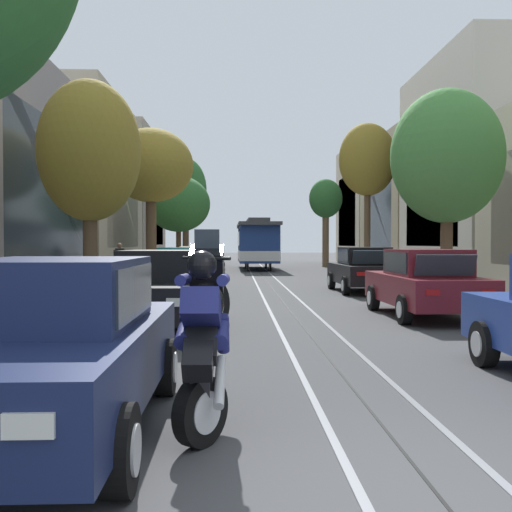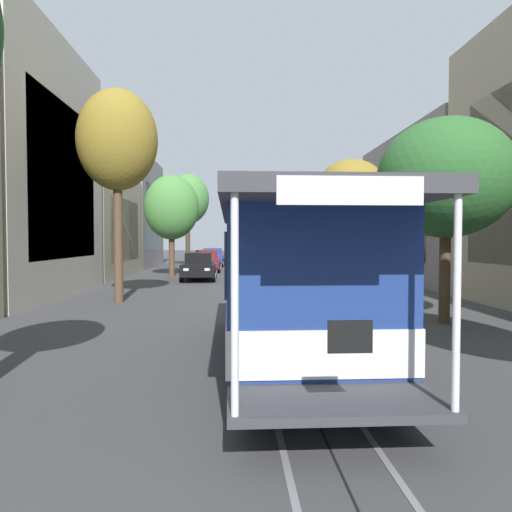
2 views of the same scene
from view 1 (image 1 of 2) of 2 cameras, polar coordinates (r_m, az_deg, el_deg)
name	(u,v)px [view 1 (image 1 of 2)]	position (r m, az deg, el deg)	size (l,w,h in m)	color
ground_plane	(269,284)	(24.79, 1.26, -2.72)	(160.00, 160.00, 0.00)	#424244
trolley_track_rails	(265,279)	(28.09, 0.88, -2.25)	(1.14, 61.08, 0.01)	gray
building_facade_left	(70,189)	(33.36, -17.66, 6.26)	(5.70, 52.78, 10.58)	gray
building_facade_right	(470,187)	(31.78, 20.08, 6.30)	(5.78, 52.78, 10.51)	gray
parked_car_navy_near_left	(51,345)	(5.67, -19.29, -8.19)	(2.01, 4.37, 1.58)	#19234C
parked_car_black_second_left	(162,289)	(12.01, -9.14, -3.17)	(2.09, 4.40, 1.58)	black
parked_car_teal_mid_left	(183,272)	(18.65, -7.06, -1.59)	(2.06, 4.39, 1.58)	#196B70
parked_car_beige_fourth_left	(197,264)	(25.52, -5.71, -0.82)	(2.10, 4.41, 1.58)	#C1B28E
parked_car_beige_fifth_left	(207,260)	(31.99, -4.83, -0.40)	(2.02, 4.37, 1.58)	#C1B28E
parked_car_maroon_second_right	(425,283)	(14.24, 16.09, -2.51)	(2.04, 4.38, 1.58)	maroon
parked_car_black_mid_right	(363,269)	(20.96, 10.37, -1.29)	(2.04, 4.38, 1.58)	black
street_tree_kerb_left_second	(90,152)	(16.79, -15.87, 9.68)	(2.77, 2.88, 6.16)	brown
street_tree_kerb_left_mid	(151,167)	(24.48, -10.17, 8.53)	(3.45, 3.73, 6.38)	brown
street_tree_kerb_left_fourth	(178,204)	(35.14, -7.54, 5.02)	(3.75, 3.59, 5.71)	#4C3826
street_tree_kerb_left_far	(186,191)	(43.22, -6.85, 6.27)	(3.06, 2.80, 7.93)	#4C3826
street_tree_kerb_right_second	(447,157)	(18.93, 18.07, 9.13)	(3.43, 2.86, 6.40)	brown
street_tree_kerb_right_mid	(367,161)	(31.04, 10.78, 9.07)	(2.96, 2.46, 7.89)	brown
street_tree_kerb_right_fourth	(326,201)	(42.61, 6.79, 5.33)	(2.40, 1.97, 6.33)	brown
cable_car_trolley	(257,244)	(38.49, 0.12, 1.17)	(2.67, 9.15, 3.28)	navy
motorcycle_with_rider	(204,326)	(5.39, -5.04, -6.75)	(0.48, 1.83, 1.86)	black
pedestrian_on_left_pavement	(120,260)	(26.71, -13.09, -0.38)	(0.55, 0.25, 1.72)	slate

